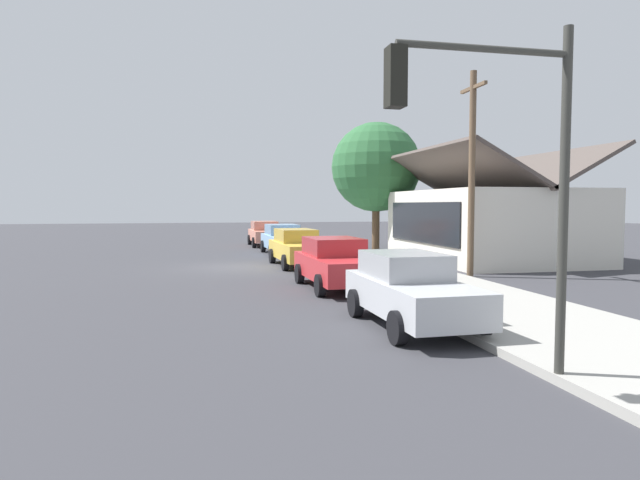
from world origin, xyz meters
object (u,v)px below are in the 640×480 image
Objects in this scene: utility_pole_wooden at (472,170)px; car_skyblue at (283,239)px; car_silver at (410,289)px; traffic_light_main at (499,145)px; fire_hydrant_red at (300,242)px; car_mustard at (297,247)px; car_coral at (265,233)px; shade_tree at (376,167)px; car_cherry at (336,263)px.

car_skyblue is at bearing -153.81° from utility_pole_wooden.
car_skyblue is 1.11× the size of car_silver.
car_silver is at bearing 175.10° from traffic_light_main.
fire_hydrant_red is at bearing 146.19° from car_skyblue.
car_mustard is at bearing 179.80° from traffic_light_main.
car_coral is 28.53m from traffic_light_main.
car_silver is 0.59× the size of shade_tree.
car_cherry is at bearing -73.89° from utility_pole_wooden.
shade_tree is (-19.34, 5.61, 4.01)m from car_silver.
traffic_light_main is (23.45, -5.96, -1.33)m from shade_tree.
utility_pole_wooden is (16.96, 5.58, 3.11)m from car_coral.
utility_pole_wooden reaches higher than car_coral.
car_skyblue is 7.01m from shade_tree.
shade_tree is at bearing 137.59° from car_mustard.
car_silver is 4.92m from traffic_light_main.
shade_tree reaches higher than traffic_light_main.
utility_pole_wooden reaches higher than car_cherry.
car_cherry is 1.05× the size of car_silver.
car_cherry is 0.61× the size of utility_pole_wooden.
car_coral and car_skyblue have the same top height.
utility_pole_wooden is (10.83, 5.33, 3.11)m from car_skyblue.
car_mustard is 0.94× the size of traffic_light_main.
car_cherry is 6.49× the size of fire_hydrant_red.
car_cherry is at bearing -23.16° from shade_tree.
shade_tree is at bearing 100.40° from car_skyblue.
car_cherry is (6.54, 0.09, 0.00)m from car_mustard.
car_coral is at bearing 177.39° from car_mustard.
car_mustard is 10.04m from shade_tree.
utility_pole_wooden reaches higher than traffic_light_main.
car_mustard is at bearing -39.89° from shade_tree.
traffic_light_main is at bearing -2.32° from car_skyblue.
car_skyblue is at bearing 174.79° from car_mustard.
utility_pole_wooden reaches higher than car_skyblue.
utility_pole_wooden is 13.95m from fire_hydrant_red.
shade_tree is 10.45× the size of fire_hydrant_red.
car_skyblue is at bearing 179.14° from traffic_light_main.
car_skyblue and car_mustard have the same top height.
shade_tree is at bearing 178.55° from utility_pole_wooden.
car_skyblue is at bearing 178.98° from car_silver.
car_coral is at bearing 178.41° from car_cherry.
car_silver is (18.15, 0.02, -0.00)m from car_skyblue.
utility_pole_wooden is at bearing 46.06° from car_mustard.
shade_tree is 6.17m from fire_hydrant_red.
shade_tree is 1.43× the size of traffic_light_main.
car_silver is 20.29m from fire_hydrant_red.
car_mustard and car_cherry have the same top height.
shade_tree reaches higher than car_coral.
utility_pole_wooden is (4.94, 5.60, 3.11)m from car_mustard.
shade_tree is at bearing 155.04° from car_cherry.
car_silver is 0.84× the size of traffic_light_main.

